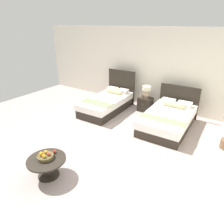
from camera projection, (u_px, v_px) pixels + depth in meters
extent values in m
cube|color=#AD9B96|center=(103.00, 143.00, 5.45)|extent=(10.35, 10.06, 0.02)
cube|color=silver|center=(155.00, 69.00, 7.31)|extent=(10.35, 0.12, 2.85)
cube|color=black|center=(106.00, 107.00, 7.30)|extent=(1.12, 2.15, 0.29)
cube|color=white|center=(106.00, 101.00, 7.20)|extent=(1.16, 2.19, 0.22)
cube|color=black|center=(121.00, 87.00, 7.94)|extent=(1.13, 0.10, 1.30)
cube|color=white|center=(113.00, 89.00, 7.85)|extent=(0.39, 0.31, 0.14)
cube|color=white|center=(123.00, 91.00, 7.63)|extent=(0.39, 0.31, 0.14)
cylinder|color=#CCBB8A|center=(114.00, 92.00, 7.55)|extent=(0.58, 0.17, 0.15)
cube|color=gray|center=(97.00, 103.00, 6.71)|extent=(1.12, 0.45, 0.01)
cube|color=black|center=(167.00, 124.00, 6.14)|extent=(1.28, 2.12, 0.27)
cube|color=white|center=(168.00, 117.00, 6.03)|extent=(1.33, 2.16, 0.24)
cube|color=black|center=(178.00, 101.00, 6.80)|extent=(1.30, 0.10, 1.08)
cube|color=white|center=(168.00, 101.00, 6.69)|extent=(0.45, 0.31, 0.14)
cube|color=white|center=(185.00, 104.00, 6.43)|extent=(0.45, 0.31, 0.14)
cylinder|color=#CCBB8A|center=(174.00, 105.00, 6.37)|extent=(0.67, 0.17, 0.15)
cube|color=gray|center=(162.00, 120.00, 5.57)|extent=(1.29, 0.38, 0.01)
cube|color=black|center=(145.00, 104.00, 7.30)|extent=(0.48, 0.40, 0.50)
sphere|color=tan|center=(143.00, 104.00, 7.11)|extent=(0.02, 0.02, 0.02)
cylinder|color=tan|center=(146.00, 97.00, 7.21)|extent=(0.15, 0.15, 0.02)
ellipsoid|color=tan|center=(146.00, 94.00, 7.16)|extent=(0.20, 0.20, 0.22)
cylinder|color=#99844C|center=(146.00, 91.00, 7.11)|extent=(0.02, 0.02, 0.04)
cylinder|color=beige|center=(147.00, 88.00, 7.07)|extent=(0.30, 0.30, 0.15)
cylinder|color=#968162|center=(142.00, 96.00, 7.21)|extent=(0.10, 0.10, 0.12)
torus|color=#968162|center=(142.00, 94.00, 7.19)|extent=(0.10, 0.10, 0.01)
cylinder|color=black|center=(49.00, 175.00, 4.26)|extent=(0.44, 0.44, 0.02)
cylinder|color=black|center=(48.00, 168.00, 4.19)|extent=(0.12, 0.12, 0.39)
cylinder|color=black|center=(46.00, 160.00, 4.10)|extent=(0.79, 0.79, 0.04)
cylinder|color=brown|center=(45.00, 157.00, 4.11)|extent=(0.32, 0.32, 0.06)
torus|color=brown|center=(45.00, 155.00, 4.10)|extent=(0.34, 0.34, 0.02)
sphere|color=gold|center=(44.00, 156.00, 4.02)|extent=(0.07, 0.07, 0.07)
sphere|color=#B5402E|center=(49.00, 154.00, 4.09)|extent=(0.07, 0.07, 0.07)
sphere|color=gold|center=(46.00, 152.00, 4.15)|extent=(0.07, 0.07, 0.07)
sphere|color=orange|center=(41.00, 154.00, 4.08)|extent=(0.09, 0.09, 0.09)
sphere|color=red|center=(55.00, 152.00, 4.27)|extent=(0.07, 0.07, 0.07)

